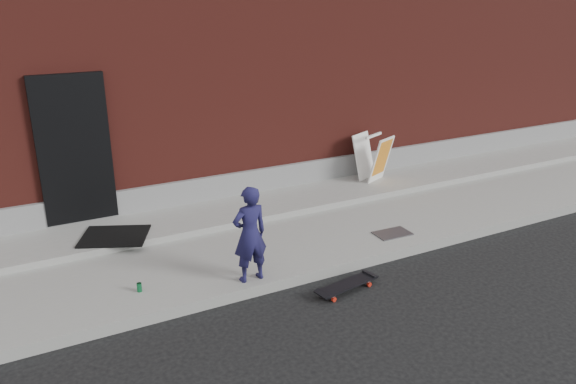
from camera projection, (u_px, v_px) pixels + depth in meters
ground at (325, 279)px, 7.50m from camera, size 80.00×80.00×0.00m
sidewalk at (275, 233)px, 8.73m from camera, size 20.00×3.00×0.15m
apron at (251, 207)px, 9.43m from camera, size 20.00×1.20×0.10m
building at (163, 45)px, 12.48m from camera, size 20.00×8.10×5.00m
child at (250, 234)px, 6.97m from camera, size 0.47×0.32×1.26m
skateboard at (347, 285)px, 7.18m from camera, size 0.92×0.38×0.10m
pizza_sign at (373, 157)px, 10.52m from camera, size 0.72×0.77×0.87m
soda_can at (139, 287)px, 6.87m from camera, size 0.07×0.07×0.11m
doormat at (115, 236)px, 8.17m from camera, size 1.15×1.06×0.03m
utility_plate at (392, 233)px, 8.52m from camera, size 0.56×0.37×0.02m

